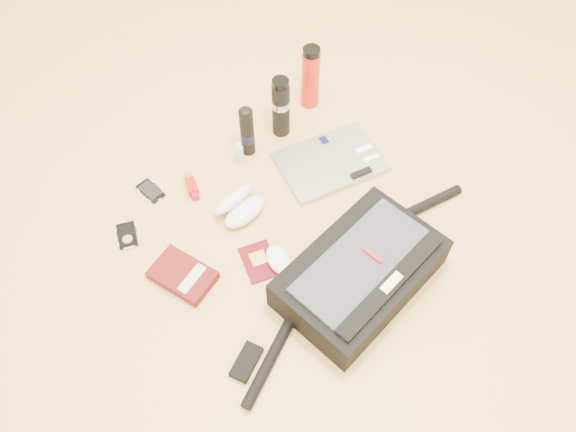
% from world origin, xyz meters
% --- Properties ---
extents(ground, '(4.00, 4.00, 0.00)m').
position_xyz_m(ground, '(0.00, 0.00, 0.00)').
color(ground, tan).
rests_on(ground, ground).
extents(messenger_bag, '(1.00, 0.35, 0.14)m').
position_xyz_m(messenger_bag, '(0.02, -0.21, 0.06)').
color(messenger_bag, black).
rests_on(messenger_bag, ground).
extents(laptop, '(0.40, 0.32, 0.03)m').
position_xyz_m(laptop, '(0.27, 0.19, 0.01)').
color(laptop, '#A3A3A6').
rests_on(laptop, ground).
extents(book, '(0.17, 0.22, 0.03)m').
position_xyz_m(book, '(-0.37, 0.14, 0.02)').
color(book, '#460C0D').
rests_on(book, ground).
extents(passport, '(0.14, 0.16, 0.01)m').
position_xyz_m(passport, '(-0.16, 0.04, 0.00)').
color(passport, '#47050D').
rests_on(passport, ground).
extents(mouse, '(0.09, 0.13, 0.04)m').
position_xyz_m(mouse, '(-0.12, -0.00, 0.02)').
color(mouse, white).
rests_on(mouse, ground).
extents(sunglasses_case, '(0.18, 0.15, 0.09)m').
position_xyz_m(sunglasses_case, '(-0.09, 0.23, 0.03)').
color(sunglasses_case, silver).
rests_on(sunglasses_case, ground).
extents(ipod, '(0.11, 0.11, 0.01)m').
position_xyz_m(ipod, '(-0.43, 0.39, 0.01)').
color(ipod, black).
rests_on(ipod, ground).
extents(phone, '(0.09, 0.10, 0.01)m').
position_xyz_m(phone, '(-0.28, 0.49, 0.01)').
color(phone, black).
rests_on(phone, ground).
extents(inhaler, '(0.06, 0.11, 0.03)m').
position_xyz_m(inhaler, '(-0.16, 0.41, 0.02)').
color(inhaler, '#AD1303').
rests_on(inhaler, ground).
extents(spray_bottle, '(0.03, 0.03, 0.10)m').
position_xyz_m(spray_bottle, '(0.04, 0.40, 0.04)').
color(spray_bottle, '#9BBFCC').
rests_on(spray_bottle, ground).
extents(aerosol_can, '(0.05, 0.05, 0.21)m').
position_xyz_m(aerosol_can, '(0.09, 0.42, 0.10)').
color(aerosol_can, black).
rests_on(aerosol_can, ground).
extents(thermos_black, '(0.08, 0.08, 0.24)m').
position_xyz_m(thermos_black, '(0.24, 0.42, 0.12)').
color(thermos_black, black).
rests_on(thermos_black, ground).
extents(thermos_red, '(0.09, 0.09, 0.25)m').
position_xyz_m(thermos_red, '(0.41, 0.47, 0.13)').
color(thermos_red, red).
rests_on(thermos_red, ground).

